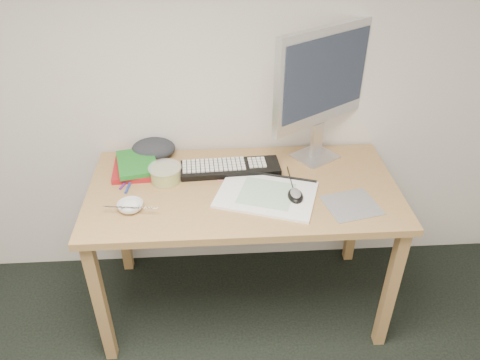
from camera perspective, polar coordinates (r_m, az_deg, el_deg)
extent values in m
plane|color=silver|center=(2.21, -6.57, 16.39)|extent=(3.60, 0.00, 3.60)
cube|color=#A5804B|center=(2.21, -16.65, -14.28)|extent=(0.05, 0.05, 0.71)
cube|color=#A5804B|center=(2.28, 17.84, -12.67)|extent=(0.05, 0.05, 0.71)
cube|color=#A5804B|center=(2.64, -14.32, -4.61)|extent=(0.05, 0.05, 0.71)
cube|color=#A5804B|center=(2.70, 13.85, -3.55)|extent=(0.05, 0.05, 0.71)
cube|color=#A5804B|center=(2.13, 0.42, -1.22)|extent=(1.40, 0.70, 0.03)
cube|color=slate|center=(2.06, 13.44, -3.00)|extent=(0.26, 0.24, 0.00)
cube|color=silver|center=(2.06, 3.24, -1.77)|extent=(0.49, 0.42, 0.01)
cube|color=black|center=(2.23, -1.19, 1.47)|extent=(0.48, 0.17, 0.03)
cube|color=silver|center=(2.37, 9.12, 2.89)|extent=(0.26, 0.25, 0.01)
cube|color=silver|center=(2.32, 9.32, 4.84)|extent=(0.07, 0.05, 0.18)
cube|color=silver|center=(2.18, 10.11, 12.35)|extent=(0.48, 0.34, 0.45)
cube|color=black|center=(2.18, 10.14, 12.61)|extent=(0.42, 0.28, 0.35)
ellipsoid|color=black|center=(2.04, 6.79, -1.66)|extent=(0.07, 0.11, 0.04)
imported|color=white|center=(2.02, -13.22, -3.17)|extent=(0.13, 0.13, 0.03)
cylinder|color=silver|center=(1.99, -13.27, -3.27)|extent=(0.22, 0.04, 0.02)
cylinder|color=#D8C44C|center=(2.17, -9.09, 0.75)|extent=(0.16, 0.16, 0.07)
cube|color=maroon|center=(2.30, -12.62, 1.67)|extent=(0.21, 0.28, 0.03)
cube|color=#1C7123|center=(2.27, -12.45, 2.05)|extent=(0.23, 0.28, 0.02)
ellipsoid|color=#212428|center=(2.37, -10.50, 3.78)|extent=(0.20, 0.18, 0.08)
cylinder|color=#CC667D|center=(2.13, -0.49, -0.48)|extent=(0.17, 0.07, 0.01)
cylinder|color=tan|center=(2.12, 0.61, -0.70)|extent=(0.15, 0.11, 0.01)
cylinder|color=black|center=(2.21, 2.17, 0.89)|extent=(0.16, 0.04, 0.01)
cylinder|color=#1F36A9|center=(2.18, -13.38, -0.62)|extent=(0.03, 0.12, 0.01)
cylinder|color=orange|center=(2.26, -13.86, 0.71)|extent=(0.03, 0.13, 0.01)
cylinder|color=#5C217C|center=(2.21, -13.70, -0.21)|extent=(0.05, 0.12, 0.01)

